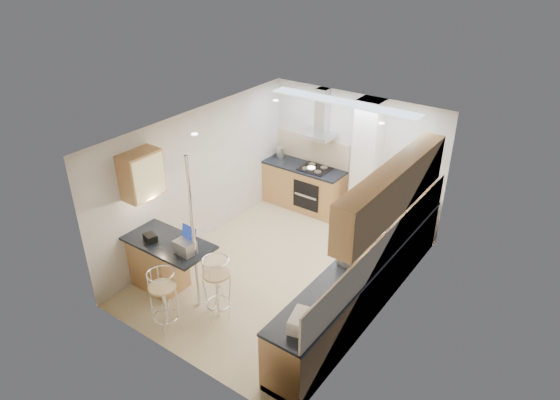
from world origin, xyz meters
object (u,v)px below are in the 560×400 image
Objects in this scene: microwave at (355,254)px; bread_bin at (303,322)px; bar_stool_near at (164,301)px; bar_stool_end at (217,288)px; laptop at (185,247)px.

bread_bin is (0.15, -1.57, -0.04)m from microwave.
bread_bin reaches higher than bar_stool_near.
microwave is 0.47× the size of bar_stool_end.
microwave is at bearing 36.31° from bar_stool_near.
microwave is 2.45m from laptop.
bar_stool_near is 0.98× the size of bar_stool_end.
bread_bin reaches higher than bar_stool_end.
laptop is at bearing 113.99° from bar_stool_end.
bar_stool_end is at bearing 8.39° from laptop.
bar_stool_end reaches higher than bar_stool_near.
microwave is at bearing -32.87° from bar_stool_end.
laptop reaches higher than bar_stool_end.
microwave is 2.05m from bar_stool_end.
laptop is 0.30× the size of bar_stool_near.
bar_stool_end is at bearing 154.47° from bread_bin.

